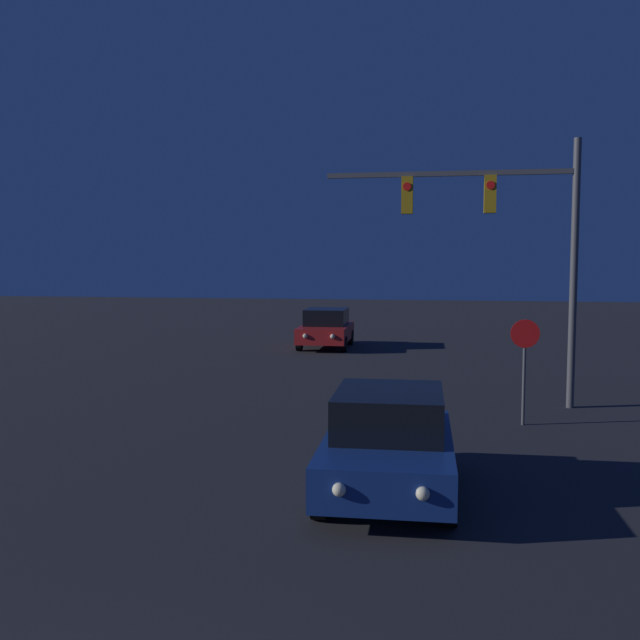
{
  "coord_description": "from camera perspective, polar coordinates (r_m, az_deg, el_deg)",
  "views": [
    {
      "loc": [
        2.5,
        -2.97,
        3.59
      ],
      "look_at": [
        0.0,
        11.25,
        2.35
      ],
      "focal_mm": 40.0,
      "sensor_mm": 36.0,
      "label": 1
    }
  ],
  "objects": [
    {
      "name": "car_far",
      "position": [
        28.91,
        0.49,
        -0.64
      ],
      "size": [
        2.04,
        3.95,
        1.57
      ],
      "rotation": [
        0.0,
        0.0,
        3.17
      ],
      "color": "#B21E1E",
      "rests_on": "ground_plane"
    },
    {
      "name": "traffic_signal_mast",
      "position": [
        17.88,
        14.78,
        7.1
      ],
      "size": [
        6.05,
        0.3,
        6.43
      ],
      "color": "#4C4C51",
      "rests_on": "ground_plane"
    },
    {
      "name": "car_near",
      "position": [
        11.09,
        5.5,
        -9.69
      ],
      "size": [
        2.05,
        3.96,
        1.57
      ],
      "rotation": [
        0.0,
        0.0,
        3.17
      ],
      "color": "navy",
      "rests_on": "ground_plane"
    },
    {
      "name": "stop_sign",
      "position": [
        15.95,
        16.05,
        -2.56
      ],
      "size": [
        0.61,
        0.07,
        2.3
      ],
      "color": "#4C4C51",
      "rests_on": "ground_plane"
    }
  ]
}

